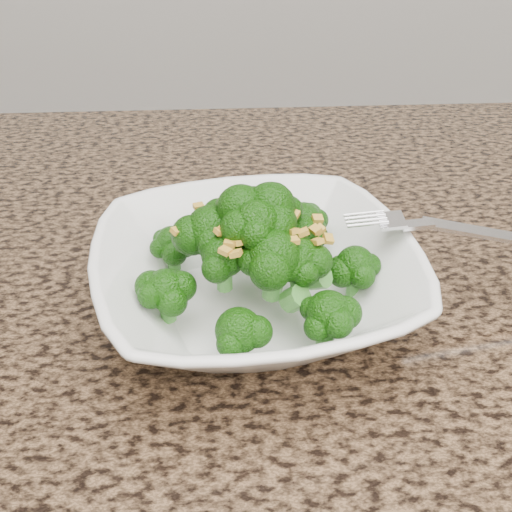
{
  "coord_description": "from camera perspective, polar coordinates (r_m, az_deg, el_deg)",
  "views": [
    {
      "loc": [
        -0.07,
        -0.02,
        1.2
      ],
      "look_at": [
        -0.04,
        0.37,
        0.95
      ],
      "focal_mm": 45.0,
      "sensor_mm": 36.0,
      "label": 1
    }
  ],
  "objects": [
    {
      "name": "granite_counter",
      "position": [
        0.46,
        5.93,
        -11.79
      ],
      "size": [
        1.64,
        1.04,
        0.03
      ],
      "primitive_type": "cube",
      "color": "brown",
      "rests_on": "cabinet"
    },
    {
      "name": "bowl",
      "position": [
        0.48,
        0.0,
        -2.08
      ],
      "size": [
        0.27,
        0.27,
        0.06
      ],
      "primitive_type": "imported",
      "rotation": [
        0.0,
        0.0,
        0.16
      ],
      "color": "white",
      "rests_on": "granite_counter"
    },
    {
      "name": "broccoli_pile",
      "position": [
        0.45,
        0.0,
        4.51
      ],
      "size": [
        0.21,
        0.21,
        0.07
      ],
      "primitive_type": null,
      "color": "#164F09",
      "rests_on": "bowl"
    },
    {
      "name": "garlic_topping",
      "position": [
        0.43,
        0.0,
        8.76
      ],
      "size": [
        0.13,
        0.13,
        0.01
      ],
      "primitive_type": null,
      "color": "gold",
      "rests_on": "broccoli_pile"
    },
    {
      "name": "fork",
      "position": [
        0.49,
        14.66,
        2.74
      ],
      "size": [
        0.2,
        0.04,
        0.01
      ],
      "primitive_type": null,
      "rotation": [
        0.0,
        0.0,
        -0.03
      ],
      "color": "silver",
      "rests_on": "bowl"
    }
  ]
}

